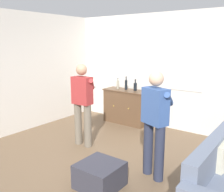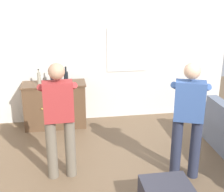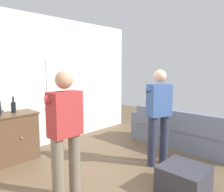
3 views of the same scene
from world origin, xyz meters
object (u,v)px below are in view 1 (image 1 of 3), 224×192
bottle_wine_green (118,85)px  sideboard_cabinet (126,106)px  bottle_spirits_clear (126,85)px  person_standing_right (155,120)px  couch (224,176)px  ottoman (100,175)px  bottle_liquor_amber (135,86)px  person_standing_left (83,101)px

bottle_wine_green → sideboard_cabinet: bearing=1.4°
bottle_spirits_clear → person_standing_right: size_ratio=0.21×
person_standing_right → couch: bearing=4.1°
bottle_wine_green → person_standing_right: (2.13, -2.00, -0.07)m
bottle_wine_green → ottoman: 3.29m
bottle_wine_green → ottoman: bearing=-59.3°
couch → ottoman: bearing=-152.1°
bottle_liquor_amber → sideboard_cabinet: bearing=-166.3°
bottle_wine_green → bottle_spirits_clear: bearing=8.6°
bottle_wine_green → bottle_liquor_amber: bearing=7.4°
ottoman → bottle_wine_green: bearing=120.7°
person_standing_left → person_standing_right: same height
couch → person_standing_left: size_ratio=1.37×
person_standing_left → sideboard_cabinet: bearing=93.7°
couch → sideboard_cabinet: sideboard_cabinet is taller
sideboard_cabinet → person_standing_right: 2.79m
sideboard_cabinet → person_standing_left: 1.82m
bottle_spirits_clear → ottoman: (1.39, -2.77, -0.84)m
sideboard_cabinet → person_standing_left: (0.11, -1.75, 0.49)m
sideboard_cabinet → bottle_liquor_amber: 0.60m
bottle_liquor_amber → bottle_spirits_clear: (-0.26, -0.03, 0.03)m
bottle_spirits_clear → ottoman: bearing=-63.4°
bottle_liquor_amber → bottle_spirits_clear: bottle_spirits_clear is taller
person_standing_left → person_standing_right: 1.77m
bottle_wine_green → person_standing_left: size_ratio=0.17×
bottle_liquor_amber → person_standing_right: person_standing_right is taller
sideboard_cabinet → person_standing_left: size_ratio=0.71×
bottle_wine_green → person_standing_right: 2.92m
sideboard_cabinet → bottle_spirits_clear: 0.58m
couch → person_standing_right: (-1.03, -0.07, 0.62)m
bottle_spirits_clear → person_standing_right: bearing=-47.2°
sideboard_cabinet → person_standing_right: size_ratio=0.71×
person_standing_left → bottle_liquor_amber: bearing=86.0°
couch → person_standing_right: bearing=-175.9°
person_standing_left → person_standing_right: bearing=-8.4°
bottle_wine_green → person_standing_right: person_standing_right is taller
sideboard_cabinet → person_standing_left: bearing=-86.3°
bottle_liquor_amber → person_standing_right: (1.63, -2.07, -0.06)m
bottle_spirits_clear → person_standing_left: size_ratio=0.21×
couch → person_standing_right: person_standing_right is taller
bottle_liquor_amber → ottoman: size_ratio=0.50×
couch → bottle_spirits_clear: bearing=146.0°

